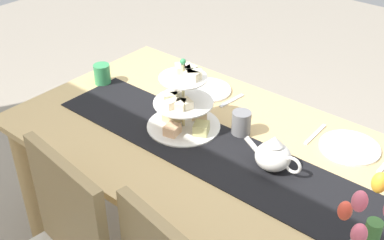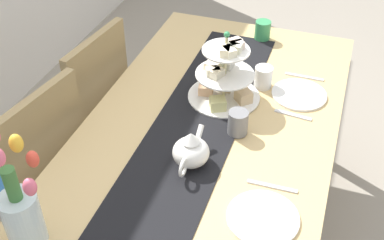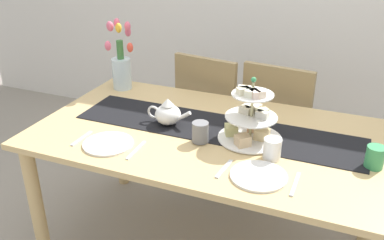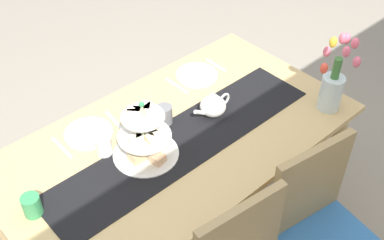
{
  "view_description": "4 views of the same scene",
  "coord_description": "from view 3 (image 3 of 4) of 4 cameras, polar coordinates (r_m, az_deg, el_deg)",
  "views": [
    {
      "loc": [
        -0.91,
        1.26,
        1.84
      ],
      "look_at": [
        0.1,
        0.05,
        0.83
      ],
      "focal_mm": 45.87,
      "sensor_mm": 36.0,
      "label": 1
    },
    {
      "loc": [
        -1.42,
        -0.41,
        1.93
      ],
      "look_at": [
        -0.04,
        0.06,
        0.77
      ],
      "focal_mm": 45.75,
      "sensor_mm": 36.0,
      "label": 2
    },
    {
      "loc": [
        0.59,
        -1.71,
        1.67
      ],
      "look_at": [
        -0.09,
        -0.04,
        0.8
      ],
      "focal_mm": 39.41,
      "sensor_mm": 36.0,
      "label": 3
    },
    {
      "loc": [
        1.07,
        1.29,
        2.3
      ],
      "look_at": [
        -0.07,
        0.03,
        0.81
      ],
      "focal_mm": 45.33,
      "sensor_mm": 36.0,
      "label": 4
    }
  ],
  "objects": [
    {
      "name": "tulip_vase",
      "position": [
        2.56,
        -9.56,
        7.4
      ],
      "size": [
        0.17,
        0.21,
        0.41
      ],
      "color": "silver",
      "rests_on": "dining_table"
    },
    {
      "name": "dinner_plate_left",
      "position": [
        1.96,
        -11.27,
        -3.16
      ],
      "size": [
        0.23,
        0.23,
        0.01
      ],
      "primitive_type": "cylinder",
      "color": "white",
      "rests_on": "dining_table"
    },
    {
      "name": "table_runner",
      "position": [
        2.08,
        3.26,
        -1.06
      ],
      "size": [
        1.42,
        0.32,
        0.0
      ],
      "primitive_type": "cube",
      "color": "black",
      "rests_on": "dining_table"
    },
    {
      "name": "fork_right",
      "position": [
        1.75,
        4.36,
        -6.61
      ],
      "size": [
        0.03,
        0.15,
        0.01
      ],
      "primitive_type": "cube",
      "rotation": [
        0.0,
        0.0,
        -0.1
      ],
      "color": "silver",
      "rests_on": "dining_table"
    },
    {
      "name": "teapot",
      "position": [
        2.09,
        -3.3,
        0.87
      ],
      "size": [
        0.24,
        0.13,
        0.14
      ],
      "color": "white",
      "rests_on": "table_runner"
    },
    {
      "name": "fork_left",
      "position": [
        2.04,
        -14.7,
        -2.43
      ],
      "size": [
        0.02,
        0.15,
        0.01
      ],
      "primitive_type": "cube",
      "rotation": [
        0.0,
        0.0,
        -0.01
      ],
      "color": "silver",
      "rests_on": "dining_table"
    },
    {
      "name": "knife_left",
      "position": [
        1.89,
        -7.56,
        -4.05
      ],
      "size": [
        0.02,
        0.17,
        0.01
      ],
      "primitive_type": "cube",
      "rotation": [
        0.0,
        0.0,
        0.02
      ],
      "color": "silver",
      "rests_on": "dining_table"
    },
    {
      "name": "dinner_plate_right",
      "position": [
        1.71,
        9.0,
        -7.47
      ],
      "size": [
        0.23,
        0.23,
        0.01
      ],
      "primitive_type": "cylinder",
      "color": "white",
      "rests_on": "dining_table"
    },
    {
      "name": "tiered_cake_stand",
      "position": [
        1.94,
        7.91,
        0.03
      ],
      "size": [
        0.3,
        0.3,
        0.3
      ],
      "color": "beige",
      "rests_on": "table_runner"
    },
    {
      "name": "knife_right",
      "position": [
        1.7,
        13.79,
        -8.41
      ],
      "size": [
        0.02,
        0.17,
        0.01
      ],
      "primitive_type": "cube",
      "rotation": [
        0.0,
        0.0,
        -0.01
      ],
      "color": "silver",
      "rests_on": "dining_table"
    },
    {
      "name": "mug_orange",
      "position": [
        1.89,
        23.51,
        -4.63
      ],
      "size": [
        0.08,
        0.08,
        0.09
      ],
      "primitive_type": "cylinder",
      "color": "#389356",
      "rests_on": "dining_table"
    },
    {
      "name": "chair_left",
      "position": [
        2.81,
        2.87,
        1.04
      ],
      "size": [
        0.48,
        0.48,
        0.91
      ],
      "color": "#9C8254",
      "rests_on": "ground_plane"
    },
    {
      "name": "chair_right",
      "position": [
        2.71,
        11.78,
        -0.46
      ],
      "size": [
        0.47,
        0.47,
        0.91
      ],
      "color": "#9C8254",
      "rests_on": "ground_plane"
    },
    {
      "name": "mug_grey",
      "position": [
        1.92,
        1.13,
        -1.65
      ],
      "size": [
        0.08,
        0.08,
        0.09
      ],
      "primitive_type": "cylinder",
      "color": "slate",
      "rests_on": "table_runner"
    },
    {
      "name": "dining_table",
      "position": [
        2.08,
        2.73,
        -4.05
      ],
      "size": [
        1.72,
        0.95,
        0.74
      ],
      "color": "tan",
      "rests_on": "ground_plane"
    },
    {
      "name": "mug_white_text",
      "position": [
        1.83,
        10.8,
        -3.87
      ],
      "size": [
        0.08,
        0.08,
        0.09
      ],
      "primitive_type": "cylinder",
      "color": "white",
      "rests_on": "dining_table"
    }
  ]
}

